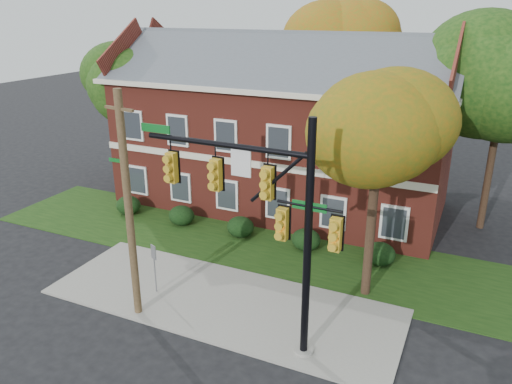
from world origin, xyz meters
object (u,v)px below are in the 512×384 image
at_px(hedge_far_left, 129,205).
at_px(sign_post, 154,261).
at_px(hedge_far_right, 380,254).
at_px(tree_left_rear, 127,82).
at_px(hedge_right, 306,240).
at_px(hedge_left, 182,216).
at_px(traffic_signal, 265,209).
at_px(utility_pole, 129,209).
at_px(tree_near_right, 385,134).
at_px(tree_far_rear, 346,41).
at_px(hedge_center, 240,227).
at_px(apartment_building, 281,120).

xyz_separation_m(hedge_far_left, sign_post, (6.28, -6.23, 0.94)).
xyz_separation_m(hedge_far_right, tree_left_rear, (-16.73, 4.14, 6.16)).
bearing_deg(hedge_right, hedge_far_left, 180.00).
distance_m(hedge_left, hedge_right, 7.00).
xyz_separation_m(hedge_far_right, traffic_signal, (-2.44, -7.28, 4.46)).
bearing_deg(traffic_signal, utility_pole, -173.57).
distance_m(hedge_right, sign_post, 7.58).
height_order(tree_near_right, tree_far_rear, tree_far_rear).
relative_size(hedge_left, hedge_far_right, 1.00).
height_order(traffic_signal, utility_pole, utility_pole).
relative_size(hedge_far_left, hedge_right, 1.00).
bearing_deg(tree_near_right, utility_pole, -147.79).
distance_m(hedge_center, tree_left_rear, 12.23).
relative_size(hedge_center, tree_left_rear, 0.16).
height_order(hedge_far_left, hedge_left, same).
distance_m(hedge_center, sign_post, 6.34).
height_order(hedge_far_left, sign_post, sign_post).
height_order(hedge_right, hedge_far_right, same).
bearing_deg(hedge_center, utility_pole, -93.72).
height_order(hedge_far_left, hedge_far_right, same).
xyz_separation_m(hedge_far_left, tree_left_rear, (-2.73, 4.14, 6.16)).
bearing_deg(utility_pole, hedge_center, 96.02).
bearing_deg(apartment_building, sign_post, -93.58).
bearing_deg(tree_left_rear, hedge_left, -33.59).
bearing_deg(utility_pole, tree_far_rear, 94.67).
distance_m(tree_left_rear, tree_far_rear, 14.40).
height_order(hedge_left, hedge_far_right, same).
relative_size(apartment_building, hedge_center, 13.43).
relative_size(apartment_building, tree_left_rear, 2.12).
relative_size(traffic_signal, sign_post, 3.74).
bearing_deg(hedge_far_left, sign_post, -44.74).
bearing_deg(hedge_far_left, utility_pole, -49.83).
bearing_deg(hedge_far_right, tree_far_rear, 113.37).
bearing_deg(hedge_center, tree_near_right, -21.42).
bearing_deg(traffic_signal, hedge_far_right, 73.11).
height_order(hedge_left, traffic_signal, traffic_signal).
relative_size(hedge_far_right, tree_near_right, 0.16).
bearing_deg(hedge_left, utility_pole, -68.71).
xyz_separation_m(hedge_left, utility_pole, (3.00, -7.70, 3.77)).
height_order(traffic_signal, sign_post, traffic_signal).
bearing_deg(sign_post, hedge_right, 78.78).
relative_size(hedge_far_left, hedge_center, 1.00).
bearing_deg(hedge_far_right, hedge_far_left, 180.00).
distance_m(hedge_far_left, utility_pole, 10.76).
bearing_deg(utility_pole, tree_left_rear, 137.67).
bearing_deg(tree_near_right, tree_far_rear, 110.27).
relative_size(tree_far_rear, traffic_signal, 1.43).
relative_size(hedge_far_right, sign_post, 0.65).
xyz_separation_m(apartment_building, tree_far_rear, (1.34, 7.84, 3.86)).
distance_m(hedge_center, utility_pole, 8.59).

